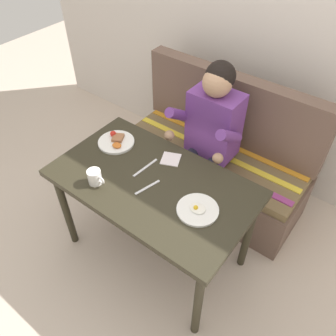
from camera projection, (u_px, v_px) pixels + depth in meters
ground_plane at (156, 251)px, 2.51m from camera, size 8.00×8.00×0.00m
back_wall at (268, 16)px, 2.34m from camera, size 4.40×0.10×2.60m
table at (153, 190)px, 2.06m from camera, size 1.20×0.70×0.73m
couch at (215, 161)px, 2.72m from camera, size 1.44×0.56×1.00m
person at (208, 131)px, 2.33m from camera, size 0.45×0.61×1.21m
plate_breakfast at (116, 141)px, 2.25m from camera, size 0.24×0.24×0.05m
plate_eggs at (198, 210)px, 1.84m from camera, size 0.23×0.23×0.04m
coffee_mug at (95, 177)px, 1.96m from camera, size 0.12×0.08×0.09m
napkin at (171, 159)px, 2.14m from camera, size 0.15×0.15×0.01m
fork at (147, 187)px, 1.96m from camera, size 0.06×0.17×0.00m
knife at (145, 168)px, 2.08m from camera, size 0.03×0.20×0.00m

